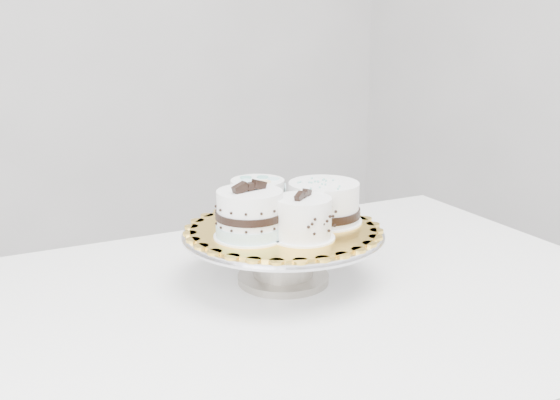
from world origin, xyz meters
TOP-DOWN VIEW (x-y plane):
  - table at (0.12, 0.14)m, footprint 1.32×0.97m
  - cake_stand at (0.18, 0.20)m, footprint 0.33×0.33m
  - cake_board at (0.18, 0.20)m, footprint 0.34×0.34m
  - cake_swirl at (0.17, 0.14)m, footprint 0.12×0.12m
  - cake_banded at (0.11, 0.19)m, footprint 0.12×0.12m
  - cake_dots at (0.18, 0.27)m, footprint 0.12×0.12m
  - cake_ribbon at (0.26, 0.19)m, footprint 0.15×0.15m

SIDE VIEW (x-z plane):
  - table at x=0.12m, z-range 0.30..1.05m
  - cake_stand at x=0.18m, z-range 0.77..0.86m
  - cake_board at x=0.18m, z-range 0.84..0.84m
  - cake_swirl at x=0.17m, z-range 0.84..0.92m
  - cake_ribbon at x=0.26m, z-range 0.84..0.91m
  - cake_dots at x=0.18m, z-range 0.84..0.91m
  - cake_banded at x=0.11m, z-range 0.83..0.93m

